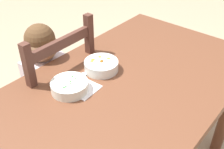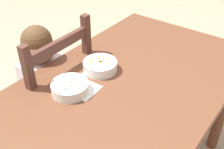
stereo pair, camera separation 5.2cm
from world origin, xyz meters
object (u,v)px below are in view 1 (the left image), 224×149
at_px(dining_table, 126,101).
at_px(bowl_of_peas, 70,86).
at_px(bowl_of_carrots, 102,65).
at_px(spoon, 87,73).
at_px(dining_chair, 53,103).
at_px(child_figure, 50,80).

bearing_deg(dining_table, bowl_of_peas, 143.05).
xyz_separation_m(bowl_of_peas, bowl_of_carrots, (0.21, 0.00, 0.00)).
height_order(dining_table, bowl_of_carrots, bowl_of_carrots).
height_order(dining_table, bowl_of_peas, bowl_of_peas).
distance_m(dining_table, spoon, 0.23).
distance_m(bowl_of_peas, spoon, 0.15).
bearing_deg(dining_chair, spoon, -82.19).
bearing_deg(dining_table, child_figure, 102.77).
relative_size(dining_table, dining_chair, 1.39).
relative_size(bowl_of_carrots, spoon, 1.19).
height_order(bowl_of_peas, spoon, bowl_of_peas).
bearing_deg(bowl_of_carrots, spoon, 155.13).
bearing_deg(dining_table, dining_chair, 102.63).
relative_size(dining_chair, bowl_of_peas, 6.01).
bearing_deg(dining_table, bowl_of_carrots, 88.52).
bearing_deg(child_figure, spoon, -82.00).
height_order(child_figure, bowl_of_carrots, child_figure).
relative_size(dining_chair, spoon, 7.12).
xyz_separation_m(bowl_of_peas, spoon, (0.14, 0.03, -0.02)).
relative_size(dining_table, spoon, 9.90).
height_order(dining_table, spoon, spoon).
bearing_deg(dining_chair, bowl_of_carrots, -70.40).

